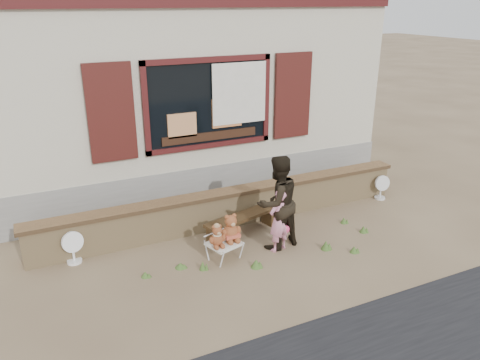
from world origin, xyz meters
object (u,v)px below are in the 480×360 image
teddy_bear_left (217,235)px  child (279,220)px  bench (242,221)px  teddy_bear_right (231,227)px  adult (277,202)px  folding_chair (224,244)px

teddy_bear_left → child: size_ratio=0.34×
bench → teddy_bear_left: 1.02m
teddy_bear_left → child: bearing=-20.4°
teddy_bear_right → child: (0.79, -0.14, 0.02)m
adult → folding_chair: bearing=-8.3°
teddy_bear_left → adult: adult is taller
folding_chair → teddy_bear_right: bearing=0.0°
folding_chair → teddy_bear_left: size_ratio=1.58×
folding_chair → adult: (0.96, 0.03, 0.53)m
folding_chair → child: size_ratio=0.53×
teddy_bear_right → bench: bearing=33.9°
bench → folding_chair: size_ratio=2.55×
teddy_bear_right → teddy_bear_left: bearing=-180.0°
bench → folding_chair: bench is taller
bench → folding_chair: bearing=-149.6°
folding_chair → teddy_bear_right: size_ratio=1.27×
bench → adult: (0.35, -0.60, 0.52)m
teddy_bear_left → teddy_bear_right: (0.27, 0.08, 0.05)m
child → adult: size_ratio=0.69×
folding_chair → teddy_bear_right: teddy_bear_right is taller
folding_chair → bench: bearing=28.8°
bench → adult: bearing=-75.5°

